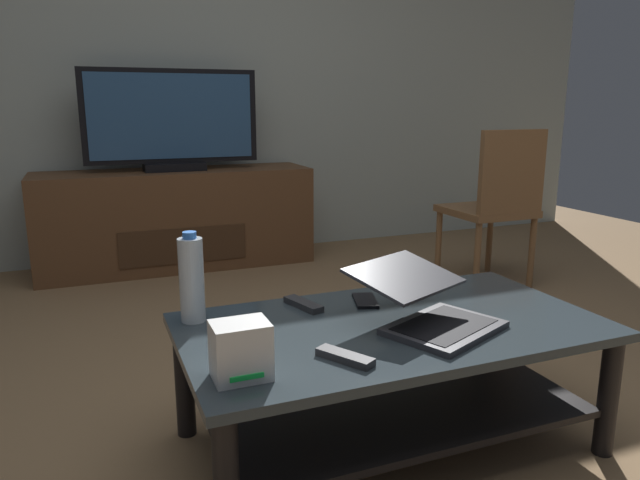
# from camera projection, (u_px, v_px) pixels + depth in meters

# --- Properties ---
(ground_plane) EXTENTS (7.68, 7.68, 0.00)m
(ground_plane) POSITION_uv_depth(u_px,v_px,m) (351.00, 420.00, 1.99)
(ground_plane) COLOR olive
(back_wall) EXTENTS (6.40, 0.12, 2.80)m
(back_wall) POSITION_uv_depth(u_px,v_px,m) (195.00, 50.00, 3.96)
(back_wall) COLOR #A8B2A8
(back_wall) RESTS_ON ground
(coffee_table) EXTENTS (1.26, 0.68, 0.40)m
(coffee_table) POSITION_uv_depth(u_px,v_px,m) (391.00, 360.00, 1.79)
(coffee_table) COLOR #2D383D
(coffee_table) RESTS_ON ground
(media_cabinet) EXTENTS (1.72, 0.50, 0.63)m
(media_cabinet) POSITION_uv_depth(u_px,v_px,m) (177.00, 219.00, 3.83)
(media_cabinet) COLOR brown
(media_cabinet) RESTS_ON ground
(television) EXTENTS (1.07, 0.20, 0.63)m
(television) POSITION_uv_depth(u_px,v_px,m) (172.00, 122.00, 3.67)
(television) COLOR black
(television) RESTS_ON media_cabinet
(dining_chair) EXTENTS (0.44, 0.44, 0.91)m
(dining_chair) POSITION_uv_depth(u_px,v_px,m) (496.00, 201.00, 3.34)
(dining_chair) COLOR brown
(dining_chair) RESTS_ON ground
(laptop) EXTENTS (0.45, 0.48, 0.17)m
(laptop) POSITION_uv_depth(u_px,v_px,m) (428.00, 306.00, 1.73)
(laptop) COLOR #333338
(laptop) RESTS_ON coffee_table
(router_box) EXTENTS (0.14, 0.11, 0.14)m
(router_box) POSITION_uv_depth(u_px,v_px,m) (241.00, 351.00, 1.39)
(router_box) COLOR white
(router_box) RESTS_ON coffee_table
(water_bottle_near) EXTENTS (0.07, 0.07, 0.28)m
(water_bottle_near) POSITION_uv_depth(u_px,v_px,m) (192.00, 279.00, 1.75)
(water_bottle_near) COLOR silver
(water_bottle_near) RESTS_ON coffee_table
(cell_phone) EXTENTS (0.11, 0.15, 0.01)m
(cell_phone) POSITION_uv_depth(u_px,v_px,m) (365.00, 301.00, 1.95)
(cell_phone) COLOR black
(cell_phone) RESTS_ON coffee_table
(tv_remote) EXTENTS (0.12, 0.16, 0.02)m
(tv_remote) POSITION_uv_depth(u_px,v_px,m) (345.00, 357.00, 1.50)
(tv_remote) COLOR #2D2D30
(tv_remote) RESTS_ON coffee_table
(soundbar_remote) EXTENTS (0.09, 0.17, 0.02)m
(soundbar_remote) POSITION_uv_depth(u_px,v_px,m) (303.00, 304.00, 1.90)
(soundbar_remote) COLOR #2D2D30
(soundbar_remote) RESTS_ON coffee_table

